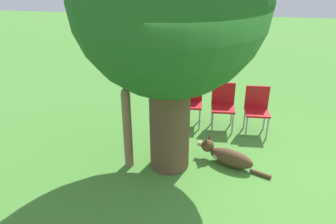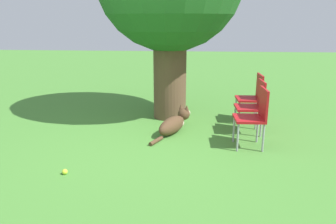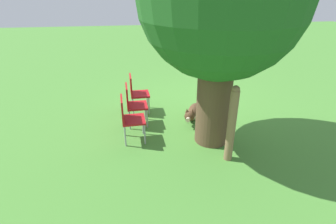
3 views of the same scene
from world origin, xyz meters
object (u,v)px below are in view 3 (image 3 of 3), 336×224
fence_post (232,124)px  red_chair_2 (129,116)px  red_chair_0 (136,91)px  tennis_ball (221,88)px  dog (193,113)px  red_chair_1 (133,103)px

fence_post → red_chair_2: bearing=-27.2°
fence_post → red_chair_0: 2.57m
red_chair_0 → tennis_ball: (-2.45, -1.12, -0.48)m
tennis_ball → fence_post: bearing=73.2°
fence_post → red_chair_2: 1.86m
fence_post → red_chair_2: size_ratio=1.51×
dog → tennis_ball: size_ratio=17.24×
dog → red_chair_0: 1.38m
red_chair_2 → red_chair_1: bearing=79.9°
fence_post → red_chair_0: size_ratio=1.51×
fence_post → dog: bearing=-80.4°
red_chair_1 → red_chair_2: size_ratio=1.00×
fence_post → tennis_ball: size_ratio=19.72×
fence_post → tennis_ball: fence_post is taller
red_chair_1 → tennis_ball: bearing=32.4°
red_chair_0 → fence_post: bearing=-57.2°
dog → fence_post: 1.65m
red_chair_0 → tennis_ball: 2.73m
red_chair_0 → tennis_ball: size_ratio=13.03×
red_chair_0 → red_chair_2: 1.27m
fence_post → red_chair_1: (1.56, -1.48, -0.17)m
fence_post → tennis_ball: 3.43m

